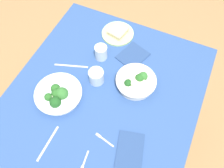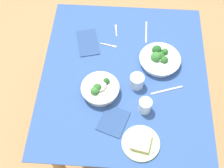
{
  "view_description": "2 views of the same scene",
  "coord_description": "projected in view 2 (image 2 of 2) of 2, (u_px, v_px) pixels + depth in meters",
  "views": [
    {
      "loc": [
        -0.49,
        -0.27,
        1.87
      ],
      "look_at": [
        0.07,
        -0.02,
        0.81
      ],
      "focal_mm": 36.77,
      "sensor_mm": 36.0,
      "label": 1
    },
    {
      "loc": [
        0.98,
        -0.01,
        2.24
      ],
      "look_at": [
        0.1,
        -0.07,
        0.81
      ],
      "focal_mm": 47.14,
      "sensor_mm": 36.0,
      "label": 2
    }
  ],
  "objects": [
    {
      "name": "napkin_folded_lower",
      "position": [
        88.0,
        43.0,
        1.89
      ],
      "size": [
        0.24,
        0.17,
        0.01
      ],
      "primitive_type": "cube",
      "rotation": [
        0.0,
        0.0,
        0.25
      ],
      "color": "navy",
      "rests_on": "dining_table"
    },
    {
      "name": "ground_plane",
      "position": [
        121.0,
        126.0,
        2.42
      ],
      "size": [
        6.0,
        6.0,
        0.0
      ],
      "primitive_type": "plane",
      "color": "#9E7547"
    },
    {
      "name": "dining_table",
      "position": [
        124.0,
        86.0,
        1.88
      ],
      "size": [
        1.13,
        0.99,
        0.77
      ],
      "color": "#2D4C84",
      "rests_on": "ground_plane"
    },
    {
      "name": "water_glass_center",
      "position": [
        137.0,
        81.0,
        1.69
      ],
      "size": [
        0.08,
        0.08,
        0.08
      ],
      "primitive_type": "cylinder",
      "color": "silver",
      "rests_on": "dining_table"
    },
    {
      "name": "fork_by_far_bowl",
      "position": [
        109.0,
        45.0,
        1.88
      ],
      "size": [
        0.03,
        0.11,
        0.0
      ],
      "rotation": [
        0.0,
        0.0,
        1.36
      ],
      "color": "#B7B7BC",
      "rests_on": "dining_table"
    },
    {
      "name": "napkin_folded_upper",
      "position": [
        113.0,
        121.0,
        1.6
      ],
      "size": [
        0.2,
        0.19,
        0.01
      ],
      "primitive_type": "cube",
      "rotation": [
        0.0,
        0.0,
        -0.33
      ],
      "color": "navy",
      "rests_on": "dining_table"
    },
    {
      "name": "broccoli_bowl_far",
      "position": [
        159.0,
        59.0,
        1.79
      ],
      "size": [
        0.25,
        0.25,
        0.09
      ],
      "color": "white",
      "rests_on": "dining_table"
    },
    {
      "name": "bread_side_plate",
      "position": [
        141.0,
        143.0,
        1.53
      ],
      "size": [
        0.2,
        0.2,
        0.04
      ],
      "color": "#B7D684",
      "rests_on": "dining_table"
    },
    {
      "name": "water_glass_side",
      "position": [
        145.0,
        106.0,
        1.61
      ],
      "size": [
        0.07,
        0.07,
        0.09
      ],
      "primitive_type": "cylinder",
      "color": "silver",
      "rests_on": "dining_table"
    },
    {
      "name": "table_knife_left",
      "position": [
        146.0,
        32.0,
        1.94
      ],
      "size": [
        0.19,
        0.01,
        0.0
      ],
      "primitive_type": "cube",
      "rotation": [
        0.0,
        0.0,
        6.28
      ],
      "color": "#B7B7BC",
      "rests_on": "dining_table"
    },
    {
      "name": "broccoli_bowl_near",
      "position": [
        100.0,
        89.0,
        1.67
      ],
      "size": [
        0.22,
        0.22,
        0.09
      ],
      "color": "silver",
      "rests_on": "dining_table"
    },
    {
      "name": "fork_by_near_bowl",
      "position": [
        116.0,
        30.0,
        1.95
      ],
      "size": [
        0.1,
        0.02,
        0.0
      ],
      "rotation": [
        0.0,
        0.0,
        3.26
      ],
      "color": "#B7B7BC",
      "rests_on": "dining_table"
    },
    {
      "name": "table_knife_right",
      "position": [
        167.0,
        90.0,
        1.71
      ],
      "size": [
        0.07,
        0.19,
        0.0
      ],
      "primitive_type": "cube",
      "rotation": [
        0.0,
        0.0,
        1.9
      ],
      "color": "#B7B7BC",
      "rests_on": "dining_table"
    }
  ]
}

